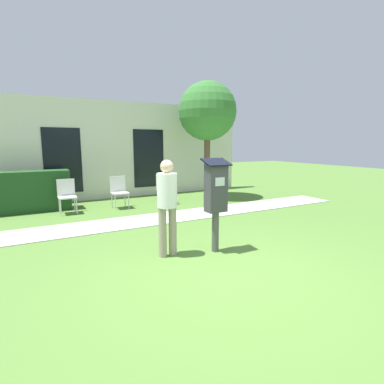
% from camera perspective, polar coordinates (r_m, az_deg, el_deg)
% --- Properties ---
extents(ground_plane, '(40.00, 40.00, 0.00)m').
position_cam_1_polar(ground_plane, '(4.47, 6.12, -15.06)').
color(ground_plane, '#517A33').
extents(sidewalk, '(12.00, 1.10, 0.02)m').
position_cam_1_polar(sidewalk, '(7.28, -9.00, -5.35)').
color(sidewalk, beige).
rests_on(sidewalk, ground).
extents(building_facade, '(10.00, 0.26, 3.20)m').
position_cam_1_polar(building_facade, '(10.39, -15.81, 7.64)').
color(building_facade, silver).
rests_on(building_facade, ground).
extents(parking_meter, '(0.44, 0.31, 1.59)m').
position_cam_1_polar(parking_meter, '(5.00, 4.57, -0.18)').
color(parking_meter, '#4C4C4C').
rests_on(parking_meter, ground).
extents(person_standing, '(0.32, 0.32, 1.58)m').
position_cam_1_polar(person_standing, '(4.82, -4.74, -1.61)').
color(person_standing, gray).
rests_on(person_standing, ground).
extents(outdoor_chair_left, '(0.44, 0.44, 0.90)m').
position_cam_1_polar(outdoor_chair_left, '(8.54, -22.76, -0.24)').
color(outdoor_chair_left, silver).
rests_on(outdoor_chair_left, ground).
extents(outdoor_chair_middle, '(0.44, 0.44, 0.90)m').
position_cam_1_polar(outdoor_chair_middle, '(8.78, -13.74, 0.47)').
color(outdoor_chair_middle, silver).
rests_on(outdoor_chair_middle, ground).
extents(outdoor_chair_right, '(0.44, 0.44, 0.90)m').
position_cam_1_polar(outdoor_chair_right, '(9.19, -5.27, 1.08)').
color(outdoor_chair_right, silver).
rests_on(outdoor_chair_right, ground).
extents(hedge_row, '(2.46, 0.60, 1.10)m').
position_cam_1_polar(hedge_row, '(9.15, -29.92, -0.03)').
color(hedge_row, '#1E471E').
rests_on(hedge_row, ground).
extents(tree, '(1.90, 1.90, 3.82)m').
position_cam_1_polar(tree, '(10.10, 2.95, 15.01)').
color(tree, brown).
rests_on(tree, ground).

